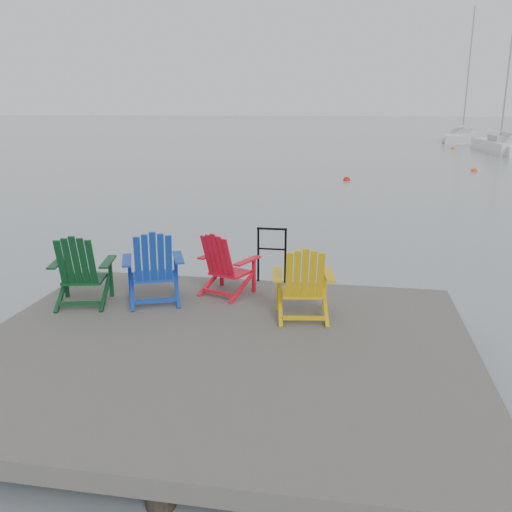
% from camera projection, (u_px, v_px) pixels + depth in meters
% --- Properties ---
extents(ground, '(400.00, 400.00, 0.00)m').
position_uv_depth(ground, '(222.00, 380.00, 6.65)').
color(ground, slate).
rests_on(ground, ground).
extents(dock, '(6.00, 5.00, 1.40)m').
position_uv_depth(dock, '(222.00, 355.00, 6.56)').
color(dock, '#302D2A').
rests_on(dock, ground).
extents(handrail, '(0.48, 0.04, 0.90)m').
position_uv_depth(handrail, '(272.00, 250.00, 8.66)').
color(handrail, black).
rests_on(handrail, dock).
extents(chair_green, '(0.96, 0.90, 1.05)m').
position_uv_depth(chair_green, '(81.00, 269.00, 7.64)').
color(chair_green, '#093317').
rests_on(chair_green, dock).
extents(chair_blue, '(1.05, 1.00, 1.08)m').
position_uv_depth(chair_blue, '(153.00, 266.00, 7.74)').
color(chair_blue, '#0E3298').
rests_on(chair_blue, dock).
extents(chair_red, '(0.94, 0.90, 0.97)m').
position_uv_depth(chair_red, '(225.00, 264.00, 8.08)').
color(chair_red, red).
rests_on(chair_red, dock).
extents(chair_yellow, '(0.90, 0.84, 1.02)m').
position_uv_depth(chair_yellow, '(304.00, 282.00, 7.13)').
color(chair_yellow, '#C4980A').
rests_on(chair_yellow, dock).
extents(sailboat_near, '(2.56, 9.20, 12.54)m').
position_uv_depth(sailboat_near, '(501.00, 147.00, 40.47)').
color(sailboat_near, silver).
rests_on(sailboat_near, ground).
extents(sailboat_mid, '(4.85, 9.52, 12.62)m').
position_uv_depth(sailboat_mid, '(461.00, 137.00, 52.80)').
color(sailboat_mid, silver).
rests_on(sailboat_mid, ground).
extents(buoy_b, '(0.34, 0.34, 0.34)m').
position_uv_depth(buoy_b, '(347.00, 180.00, 24.73)').
color(buoy_b, red).
rests_on(buoy_b, ground).
extents(buoy_c, '(0.33, 0.33, 0.33)m').
position_uv_depth(buoy_c, '(474.00, 171.00, 28.20)').
color(buoy_c, '#D13F0C').
rests_on(buoy_c, ground).
extents(buoy_d, '(0.37, 0.37, 0.37)m').
position_uv_depth(buoy_d, '(453.00, 149.00, 43.07)').
color(buoy_d, '#F1510E').
rests_on(buoy_d, ground).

